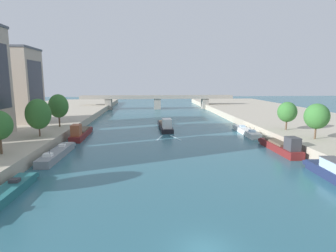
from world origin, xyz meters
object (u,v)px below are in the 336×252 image
tree_left_far (38,114)px  moored_boat_right_lone (281,146)px  moored_boat_left_lone (81,133)px  moored_boat_right_near (246,131)px  tree_right_past_mid (287,112)px  bridge_far (157,100)px  barge_midriver (165,125)px  moored_boat_left_midway (57,153)px  tree_right_by_lamp (317,116)px  moored_boat_left_far (4,195)px  tree_left_midway (58,106)px

tree_left_far → moored_boat_right_lone: bearing=-9.6°
moored_boat_left_lone → moored_boat_right_near: moored_boat_left_lone is taller
moored_boat_right_near → tree_right_past_mid: bearing=-43.3°
moored_boat_right_lone → bridge_far: bearing=104.3°
tree_left_far → bridge_far: bearing=70.0°
barge_midriver → moored_boat_left_midway: 31.89m
tree_right_by_lamp → tree_right_past_mid: size_ratio=1.07×
moored_boat_left_lone → moored_boat_left_far: bearing=-90.7°
tree_right_past_mid → barge_midriver: bearing=151.1°
moored_boat_right_near → tree_right_by_lamp: tree_right_by_lamp is taller
moored_boat_left_far → moored_boat_left_lone: 32.30m
tree_right_past_mid → moored_boat_right_near: bearing=136.7°
moored_boat_left_far → moored_boat_right_lone: moored_boat_right_lone is taller
moored_boat_left_far → moored_boat_right_lone: 42.20m
tree_left_far → tree_left_midway: tree_left_midway is taller
tree_left_far → tree_right_by_lamp: (50.90, -6.14, -0.12)m
moored_boat_right_near → tree_right_past_mid: size_ratio=2.38×
moored_boat_right_lone → tree_left_midway: tree_left_midway is taller
moored_boat_left_midway → moored_boat_left_lone: 15.91m
moored_boat_right_lone → moored_boat_right_near: bearing=90.6°
moored_boat_left_lone → moored_boat_right_near: size_ratio=1.01×
moored_boat_left_lone → tree_left_far: bearing=-125.7°
tree_right_by_lamp → bridge_far: bearing=109.4°
tree_left_midway → bridge_far: size_ratio=0.11×
barge_midriver → moored_boat_left_midway: barge_midriver is taller
moored_boat_left_midway → tree_right_by_lamp: tree_right_by_lamp is taller
tree_left_far → tree_left_midway: (0.25, 11.15, 0.49)m
moored_boat_left_far → moored_boat_right_near: 51.27m
barge_midriver → bridge_far: bridge_far is taller
barge_midriver → moored_boat_right_lone: bearing=-52.6°
barge_midriver → tree_right_by_lamp: bearing=-42.3°
tree_right_past_mid → moored_boat_right_lone: bearing=-120.5°
moored_boat_right_lone → tree_left_far: size_ratio=1.82×
moored_boat_left_far → bridge_far: bearing=78.1°
bridge_far → moored_boat_left_midway: bearing=-104.1°
tree_left_midway → tree_right_past_mid: 50.71m
tree_left_midway → tree_right_by_lamp: tree_left_midway is taller
barge_midriver → tree_left_midway: tree_left_midway is taller
moored_boat_left_lone → moored_boat_right_lone: bearing=-21.9°
tree_right_by_lamp → tree_right_past_mid: (-0.54, 9.52, -0.29)m
barge_midriver → moored_boat_left_lone: bearing=-154.1°
moored_boat_left_midway → moored_boat_right_lone: 38.38m
barge_midriver → moored_boat_left_midway: (-19.42, -25.29, -0.34)m
tree_left_far → bridge_far: size_ratio=0.11×
moored_boat_right_lone → bridge_far: 77.90m
moored_boat_left_lone → moored_boat_right_near: (38.08, 1.59, -0.42)m
moored_boat_right_near → tree_right_by_lamp: 18.08m
moored_boat_right_lone → tree_left_midway: bearing=157.0°
tree_left_midway → tree_right_past_mid: bearing=-8.8°
tree_left_far → tree_right_past_mid: size_ratio=1.18×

